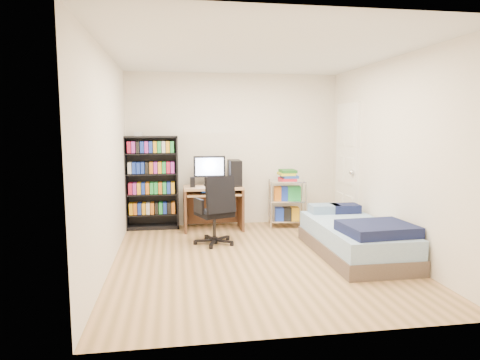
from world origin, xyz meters
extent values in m
cube|color=tan|center=(0.00, 0.00, -0.02)|extent=(3.50, 4.00, 0.04)
cube|color=silver|center=(0.00, 0.00, 2.52)|extent=(3.50, 4.00, 0.04)
cube|color=white|center=(0.00, 2.02, 1.25)|extent=(3.50, 0.04, 2.50)
cube|color=white|center=(0.00, -2.02, 1.25)|extent=(3.50, 0.04, 2.50)
cube|color=white|center=(-1.77, 0.00, 1.25)|extent=(0.04, 4.00, 2.50)
cube|color=white|center=(1.77, 0.00, 1.25)|extent=(0.04, 4.00, 2.50)
cube|color=black|center=(-1.34, 1.84, 0.74)|extent=(0.84, 0.28, 1.49)
cube|color=black|center=(-1.34, 1.84, 0.23)|extent=(0.78, 0.26, 0.02)
cube|color=#B1173B|center=(-1.34, 1.83, 0.34)|extent=(0.73, 0.22, 0.18)
cube|color=black|center=(-1.34, 1.84, 0.56)|extent=(0.78, 0.26, 0.02)
cube|color=#1732A4|center=(-1.34, 1.83, 0.67)|extent=(0.73, 0.22, 0.18)
cube|color=black|center=(-1.34, 1.84, 0.88)|extent=(0.78, 0.26, 0.02)
cube|color=#BF6116|center=(-1.34, 1.83, 0.99)|extent=(0.73, 0.22, 0.18)
cube|color=black|center=(-1.34, 1.84, 1.21)|extent=(0.78, 0.26, 0.02)
cube|color=green|center=(-1.34, 1.83, 1.32)|extent=(0.73, 0.22, 0.18)
cube|color=silver|center=(-1.53, 1.84, 1.52)|extent=(0.13, 0.12, 0.06)
cube|color=tan|center=(-0.38, 1.62, 0.68)|extent=(0.93, 0.51, 0.04)
cube|color=#3A291F|center=(-0.83, 1.62, 0.33)|extent=(0.04, 0.51, 0.66)
cube|color=#3A291F|center=(0.06, 1.62, 0.33)|extent=(0.04, 0.51, 0.66)
cube|color=#3A291F|center=(-0.38, 1.85, 0.35)|extent=(0.89, 0.03, 0.60)
cube|color=tan|center=(-0.38, 1.54, 0.59)|extent=(0.84, 0.42, 0.02)
cube|color=black|center=(-0.38, 1.52, 0.61)|extent=(0.41, 0.14, 0.02)
cube|color=black|center=(-0.43, 1.72, 1.00)|extent=(0.50, 0.05, 0.33)
cube|color=silver|center=(-0.43, 1.69, 1.00)|extent=(0.45, 0.01, 0.28)
cube|color=black|center=(-0.03, 1.66, 0.90)|extent=(0.19, 0.39, 0.41)
cube|color=black|center=(-0.71, 1.57, 0.78)|extent=(0.07, 0.07, 0.16)
cube|color=black|center=(-0.23, 1.52, 0.78)|extent=(0.07, 0.07, 0.16)
cylinder|color=black|center=(-0.45, 0.79, 0.24)|extent=(0.05, 0.05, 0.34)
cube|color=black|center=(-0.45, 0.79, 0.43)|extent=(0.56, 0.56, 0.07)
cube|color=black|center=(-0.38, 0.60, 0.72)|extent=(0.44, 0.27, 0.50)
cube|color=black|center=(-0.67, 0.71, 0.56)|extent=(0.13, 0.27, 0.20)
cube|color=black|center=(-0.23, 0.87, 0.56)|extent=(0.13, 0.27, 0.20)
cylinder|color=silver|center=(0.53, 1.49, 0.38)|extent=(0.03, 0.03, 0.77)
cylinder|color=silver|center=(1.08, 1.41, 0.38)|extent=(0.03, 0.03, 0.77)
cylinder|color=silver|center=(0.59, 1.88, 0.38)|extent=(0.03, 0.03, 0.77)
cylinder|color=silver|center=(1.14, 1.80, 0.38)|extent=(0.03, 0.03, 0.77)
cube|color=silver|center=(0.83, 1.65, 0.11)|extent=(0.61, 0.47, 0.02)
cube|color=silver|center=(0.83, 1.65, 0.44)|extent=(0.61, 0.47, 0.02)
cube|color=silver|center=(0.83, 1.65, 0.75)|extent=(0.61, 0.47, 0.02)
cube|color=red|center=(0.83, 1.65, 0.85)|extent=(0.28, 0.34, 0.17)
cube|color=brown|center=(1.27, -0.04, 0.09)|extent=(0.92, 1.85, 0.18)
cube|color=#96BFE0|center=(1.27, -0.04, 0.30)|extent=(0.89, 1.81, 0.22)
cube|color=#13193C|center=(1.31, -0.54, 0.46)|extent=(0.83, 0.70, 0.13)
cube|color=#94B5D2|center=(1.13, 0.70, 0.47)|extent=(0.42, 0.28, 0.12)
cube|color=#13193C|center=(1.43, 0.68, 0.47)|extent=(0.39, 0.28, 0.12)
cube|color=#3A1F12|center=(1.27, -0.08, 0.41)|extent=(0.26, 0.20, 0.01)
cube|color=white|center=(1.73, 1.35, 1.00)|extent=(0.05, 0.80, 2.00)
sphere|color=silver|center=(1.67, 1.03, 0.95)|extent=(0.08, 0.08, 0.08)
camera|label=1|loc=(-1.01, -5.06, 1.64)|focal=32.00mm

